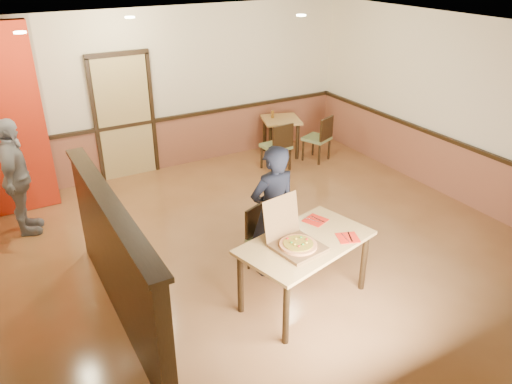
% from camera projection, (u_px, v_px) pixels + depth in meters
% --- Properties ---
extents(floor, '(7.00, 7.00, 0.00)m').
position_uv_depth(floor, '(269.00, 256.00, 6.58)').
color(floor, '#A97041').
rests_on(floor, ground).
extents(ceiling, '(7.00, 7.00, 0.00)m').
position_uv_depth(ceiling, '(272.00, 37.00, 5.34)').
color(ceiling, black).
rests_on(ceiling, wall_back).
extents(wall_back, '(7.00, 0.00, 7.00)m').
position_uv_depth(wall_back, '(167.00, 91.00, 8.68)').
color(wall_back, beige).
rests_on(wall_back, floor).
extents(wall_right, '(0.00, 7.00, 7.00)m').
position_uv_depth(wall_right, '(469.00, 114.00, 7.51)').
color(wall_right, beige).
rests_on(wall_right, floor).
extents(wainscot_back, '(7.00, 0.04, 0.90)m').
position_uv_depth(wainscot_back, '(171.00, 143.00, 9.08)').
color(wainscot_back, brown).
rests_on(wainscot_back, floor).
extents(chair_rail_back, '(7.00, 0.06, 0.06)m').
position_uv_depth(chair_rail_back, '(170.00, 118.00, 8.86)').
color(chair_rail_back, black).
rests_on(chair_rail_back, wall_back).
extents(wainscot_right, '(0.04, 7.00, 0.90)m').
position_uv_depth(wainscot_right, '(456.00, 172.00, 7.92)').
color(wainscot_right, brown).
rests_on(wainscot_right, floor).
extents(chair_rail_right, '(0.06, 7.00, 0.06)m').
position_uv_depth(chair_rail_right, '(461.00, 144.00, 7.70)').
color(chair_rail_right, black).
rests_on(chair_rail_right, wall_right).
extents(back_door, '(0.90, 0.06, 2.10)m').
position_uv_depth(back_door, '(124.00, 118.00, 8.45)').
color(back_door, tan).
rests_on(back_door, wall_back).
extents(booth_partition, '(0.20, 3.10, 1.44)m').
position_uv_depth(booth_partition, '(116.00, 259.00, 5.21)').
color(booth_partition, black).
rests_on(booth_partition, floor).
extents(spot_a, '(0.14, 0.14, 0.02)m').
position_uv_depth(spot_a, '(20.00, 32.00, 5.73)').
color(spot_a, beige).
rests_on(spot_a, ceiling).
extents(spot_b, '(0.14, 0.14, 0.02)m').
position_uv_depth(spot_b, '(130.00, 17.00, 6.94)').
color(spot_b, beige).
rests_on(spot_b, ceiling).
extents(spot_c, '(0.14, 0.14, 0.02)m').
position_uv_depth(spot_c, '(301.00, 15.00, 7.14)').
color(spot_c, beige).
rests_on(spot_c, ceiling).
extents(main_table, '(1.64, 1.17, 0.79)m').
position_uv_depth(main_table, '(305.00, 249.00, 5.48)').
color(main_table, tan).
rests_on(main_table, floor).
extents(diner_chair, '(0.53, 0.53, 0.82)m').
position_uv_depth(diner_chair, '(264.00, 235.00, 6.18)').
color(diner_chair, olive).
rests_on(diner_chair, floor).
extents(side_chair_left, '(0.48, 0.48, 0.90)m').
position_uv_depth(side_chair_left, '(278.00, 145.00, 8.87)').
color(side_chair_left, olive).
rests_on(side_chair_left, floor).
extents(side_chair_right, '(0.56, 0.56, 0.87)m').
position_uv_depth(side_chair_right, '(320.00, 137.00, 9.29)').
color(side_chair_right, olive).
rests_on(side_chair_right, floor).
extents(side_table, '(0.87, 0.87, 0.73)m').
position_uv_depth(side_table, '(281.00, 127.00, 9.52)').
color(side_table, tan).
rests_on(side_table, floor).
extents(diner, '(0.63, 0.42, 1.68)m').
position_uv_depth(diner, '(273.00, 212.00, 5.92)').
color(diner, black).
rests_on(diner, floor).
extents(passerby, '(0.62, 1.05, 1.68)m').
position_uv_depth(passerby, '(17.00, 178.00, 6.77)').
color(passerby, gray).
rests_on(passerby, floor).
extents(pizza_box, '(0.56, 0.63, 0.50)m').
position_uv_depth(pizza_box, '(295.00, 242.00, 5.29)').
color(pizza_box, brown).
rests_on(pizza_box, main_table).
extents(pizza, '(0.43, 0.43, 0.03)m').
position_uv_depth(pizza, '(298.00, 245.00, 5.26)').
color(pizza, '#D4884D').
rests_on(pizza, pizza_box).
extents(napkin_near, '(0.29, 0.29, 0.01)m').
position_uv_depth(napkin_near, '(348.00, 238.00, 5.48)').
color(napkin_near, red).
rests_on(napkin_near, main_table).
extents(napkin_far, '(0.31, 0.31, 0.01)m').
position_uv_depth(napkin_far, '(315.00, 220.00, 5.83)').
color(napkin_far, red).
rests_on(napkin_far, main_table).
extents(condiment, '(0.06, 0.06, 0.14)m').
position_uv_depth(condiment, '(273.00, 114.00, 9.46)').
color(condiment, brown).
rests_on(condiment, side_table).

